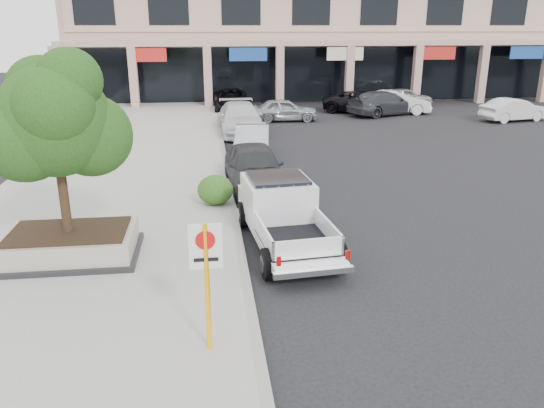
# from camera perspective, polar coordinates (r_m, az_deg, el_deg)

# --- Properties ---
(ground) EXTENTS (120.00, 120.00, 0.00)m
(ground) POSITION_cam_1_polar(r_m,az_deg,el_deg) (12.08, 4.58, -8.18)
(ground) COLOR black
(ground) RESTS_ON ground
(sidewalk) EXTENTS (8.00, 52.00, 0.15)m
(sidewalk) POSITION_cam_1_polar(r_m,az_deg,el_deg) (17.68, -17.29, 0.10)
(sidewalk) COLOR gray
(sidewalk) RESTS_ON ground
(curb) EXTENTS (0.20, 52.00, 0.15)m
(curb) POSITION_cam_1_polar(r_m,az_deg,el_deg) (17.40, -4.40, 0.62)
(curb) COLOR gray
(curb) RESTS_ON ground
(strip_mall) EXTENTS (40.55, 12.43, 9.50)m
(strip_mall) POSITION_cam_1_polar(r_m,az_deg,el_deg) (45.65, 6.12, 17.64)
(strip_mall) COLOR tan
(strip_mall) RESTS_ON ground
(planter) EXTENTS (3.20, 2.20, 0.68)m
(planter) POSITION_cam_1_polar(r_m,az_deg,el_deg) (13.60, -20.89, -4.05)
(planter) COLOR black
(planter) RESTS_ON sidewalk
(planter_tree) EXTENTS (2.90, 2.55, 4.00)m
(planter_tree) POSITION_cam_1_polar(r_m,az_deg,el_deg) (12.94, -21.65, 8.34)
(planter_tree) COLOR black
(planter_tree) RESTS_ON planter
(no_parking_sign) EXTENTS (0.55, 0.09, 2.30)m
(no_parking_sign) POSITION_cam_1_polar(r_m,az_deg,el_deg) (8.82, -7.05, -7.05)
(no_parking_sign) COLOR #F3AD0C
(no_parking_sign) RESTS_ON sidewalk
(hedge) EXTENTS (1.10, 0.99, 0.93)m
(hedge) POSITION_cam_1_polar(r_m,az_deg,el_deg) (16.48, -6.12, 1.51)
(hedge) COLOR #1E4012
(hedge) RESTS_ON sidewalk
(pickup_truck) EXTENTS (2.39, 5.33, 1.63)m
(pickup_truck) POSITION_cam_1_polar(r_m,az_deg,el_deg) (13.53, 1.50, -1.35)
(pickup_truck) COLOR white
(pickup_truck) RESTS_ON ground
(curb_car_a) EXTENTS (2.08, 4.69, 1.57)m
(curb_car_a) POSITION_cam_1_polar(r_m,az_deg,el_deg) (18.44, -1.92, 3.99)
(curb_car_a) COLOR #282A2D
(curb_car_a) RESTS_ON ground
(curb_car_b) EXTENTS (1.91, 4.23, 1.35)m
(curb_car_b) POSITION_cam_1_polar(r_m,az_deg,el_deg) (23.08, -2.14, 6.69)
(curb_car_b) COLOR #AEB1B6
(curb_car_b) RESTS_ON ground
(curb_car_c) EXTENTS (2.37, 5.51, 1.58)m
(curb_car_c) POSITION_cam_1_polar(r_m,az_deg,el_deg) (28.41, -3.42, 9.17)
(curb_car_c) COLOR silver
(curb_car_c) RESTS_ON ground
(curb_car_d) EXTENTS (2.37, 5.12, 1.42)m
(curb_car_d) POSITION_cam_1_polar(r_m,az_deg,el_deg) (36.46, -4.37, 11.11)
(curb_car_d) COLOR black
(curb_car_d) RESTS_ON ground
(lot_car_a) EXTENTS (3.99, 1.71, 1.34)m
(lot_car_a) POSITION_cam_1_polar(r_m,az_deg,el_deg) (32.21, 1.36, 10.10)
(lot_car_a) COLOR #979B9F
(lot_car_a) RESTS_ON ground
(lot_car_b) EXTENTS (4.64, 2.12, 1.48)m
(lot_car_b) POSITION_cam_1_polar(r_m,az_deg,el_deg) (35.83, 13.08, 10.60)
(lot_car_b) COLOR silver
(lot_car_b) RESTS_ON ground
(lot_car_c) EXTENTS (5.64, 3.98, 1.52)m
(lot_car_c) POSITION_cam_1_polar(r_m,az_deg,el_deg) (35.19, 12.07, 10.57)
(lot_car_c) COLOR #2F3134
(lot_car_c) RESTS_ON ground
(lot_car_d) EXTENTS (5.51, 4.20, 1.39)m
(lot_car_d) POSITION_cam_1_polar(r_m,az_deg,el_deg) (35.93, 9.60, 10.77)
(lot_car_d) COLOR black
(lot_car_d) RESTS_ON ground
(lot_car_e) EXTENTS (3.88, 1.57, 1.32)m
(lot_car_e) POSITION_cam_1_polar(r_m,az_deg,el_deg) (39.35, 14.07, 11.09)
(lot_car_e) COLOR #A0A2A8
(lot_car_e) RESTS_ON ground
(lot_car_f) EXTENTS (4.29, 2.22, 1.35)m
(lot_car_f) POSITION_cam_1_polar(r_m,az_deg,el_deg) (35.34, 24.60, 9.21)
(lot_car_f) COLOR silver
(lot_car_f) RESTS_ON ground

